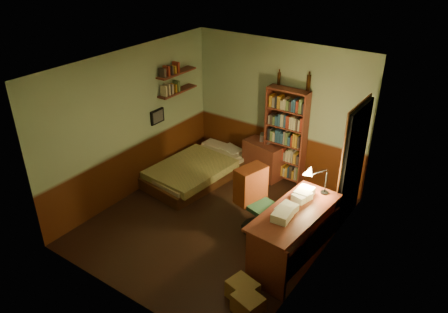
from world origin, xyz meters
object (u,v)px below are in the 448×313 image
Objects in this scene: bed at (197,164)px; bookshelf at (285,136)px; dresser at (263,159)px; desk_lamp at (326,177)px; desk at (293,235)px; cardboard_box_a at (248,305)px; mini_stereo at (266,137)px; cardboard_box_b at (243,290)px; office_chair at (259,205)px.

bed is 1.74m from bookshelf.
desk_lamp is (1.72, -1.22, 0.77)m from dresser.
bed is 2.76m from desk.
desk_lamp reaches higher than bed.
cardboard_box_a is at bearing -51.65° from dresser.
bed is 1.27m from dresser.
bookshelf reaches higher than desk_lamp.
dresser is at bearing 47.31° from bed.
mini_stereo is 3.42m from cardboard_box_b.
cardboard_box_b is at bearing -94.81° from desk.
dresser is 0.82× the size of office_chair.
cardboard_box_b is (0.58, -1.37, -0.34)m from office_chair.
dresser is at bearing 117.27° from cardboard_box_a.
bed is at bearing -146.19° from bookshelf.
office_chair is (-0.75, 0.32, 0.05)m from desk.
cardboard_box_a is (0.02, -1.22, -0.29)m from desk.
mini_stereo is at bearing 132.02° from office_chair.
bed is 3.17m from cardboard_box_b.
desk reaches higher than bed.
cardboard_box_a is 0.25m from cardboard_box_b.
bookshelf is 2.33m from desk.
cardboard_box_b is (-0.17, -1.05, -0.29)m from desk.
mini_stereo is (0.94, 0.94, 0.45)m from bed.
dresser is 2.15× the size of cardboard_box_a.
office_chair is at bearing 113.04° from cardboard_box_b.
dresser is at bearing 165.26° from desk_lamp.
mini_stereo is at bearing 116.74° from cardboard_box_a.
office_chair reaches higher than bed.
dresser is 2.44m from desk.
dresser is 1.76m from office_chair.
dresser is 3.27× the size of mini_stereo.
desk_lamp is 0.57× the size of office_chair.
mini_stereo is 1.90m from office_chair.
bed reaches higher than cardboard_box_b.
desk_lamp is (2.69, -0.40, 0.82)m from bed.
mini_stereo is 0.44m from bookshelf.
mini_stereo is at bearing 113.41° from dresser.
desk is at bearing -15.19° from bed.
bookshelf is at bearing 23.43° from dresser.
bookshelf is 5.02× the size of cardboard_box_a.
cardboard_box_a is (1.59, -3.09, -0.21)m from dresser.
cardboard_box_a is (2.56, -2.27, -0.16)m from bed.
dresser is 0.43× the size of bookshelf.
desk_lamp is at bearing -62.17° from mini_stereo.
bookshelf reaches higher than cardboard_box_a.
desk is at bearing -58.49° from bookshelf.
cardboard_box_b is (-0.32, -1.70, -0.99)m from desk_lamp.
desk_lamp is 1.15m from office_chair.
mini_stereo is (-0.03, 0.12, 0.41)m from dresser.
office_chair reaches higher than desk.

